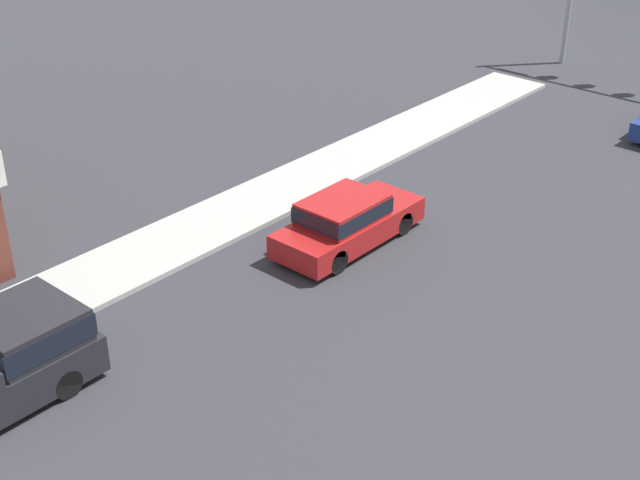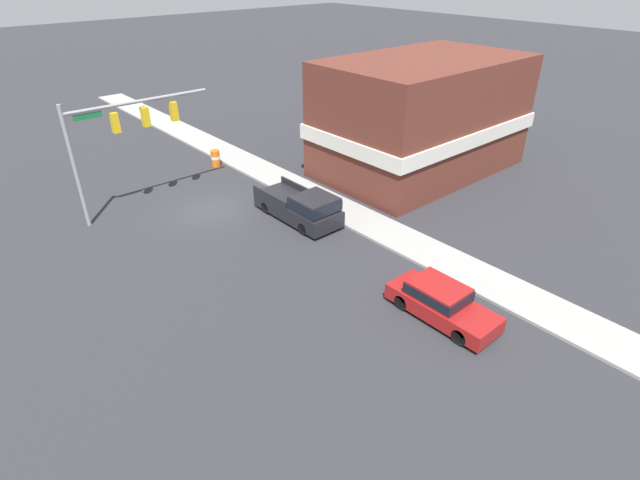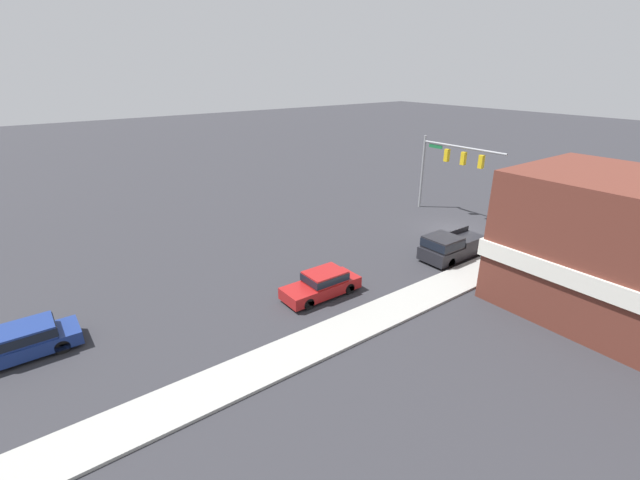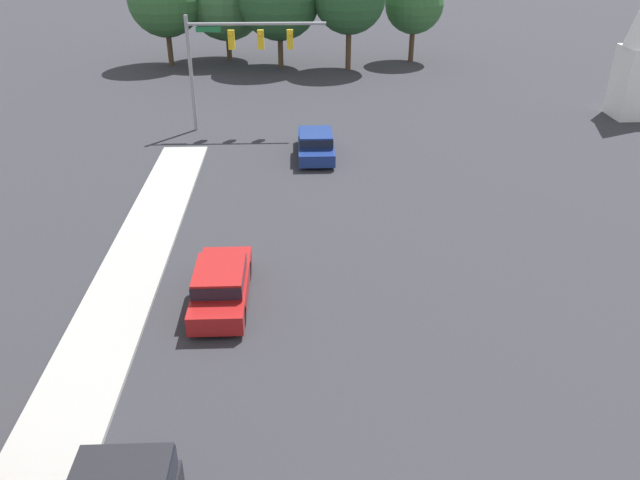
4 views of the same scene
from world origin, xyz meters
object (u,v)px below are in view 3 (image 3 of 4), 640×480
at_px(car_lead, 322,283).
at_px(pickup_truck_parked, 451,246).
at_px(car_oncoming, 23,341).
at_px(construction_barrel, 539,222).

height_order(car_lead, pickup_truck_parked, pickup_truck_parked).
bearing_deg(car_lead, car_oncoming, 75.45).
relative_size(car_oncoming, construction_barrel, 4.13).
bearing_deg(construction_barrel, car_lead, 85.04).
height_order(car_oncoming, construction_barrel, car_oncoming).
bearing_deg(car_lead, pickup_truck_parked, -96.31).
xyz_separation_m(car_lead, pickup_truck_parked, (-1.11, -10.06, 0.13)).
xyz_separation_m(car_lead, car_oncoming, (3.64, 14.04, -0.01)).
xyz_separation_m(pickup_truck_parked, construction_barrel, (-0.66, -10.33, -0.31)).
bearing_deg(construction_barrel, car_oncoming, 81.06).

